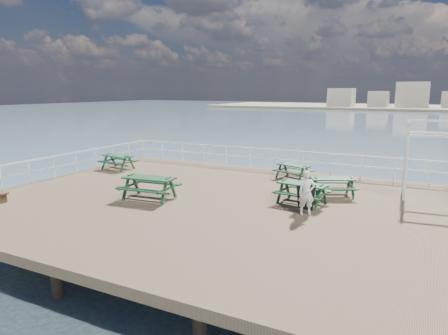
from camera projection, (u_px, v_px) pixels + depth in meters
ground at (215, 204)px, 15.51m from camera, size 18.00×14.00×0.30m
sea_backdrop at (448, 105)px, 127.29m from camera, size 300.00×300.00×9.20m
railing at (241, 167)px, 17.59m from camera, size 17.77×13.76×1.10m
picnic_table_a at (118, 159)px, 21.49m from camera, size 1.88×1.58×0.84m
picnic_table_b at (293, 169)px, 19.13m from camera, size 1.95×1.77×0.78m
picnic_table_c at (333, 183)px, 16.02m from camera, size 2.13×1.98×0.83m
picnic_table_d at (149, 183)px, 15.55m from camera, size 2.19×1.83×0.99m
picnic_table_e at (302, 189)px, 14.93m from camera, size 2.01×1.71×0.88m
trellis_arbor at (438, 165)px, 15.36m from camera, size 2.58×1.53×3.08m
sandwich_board at (306, 198)px, 14.17m from camera, size 0.62×0.50×0.92m
person at (307, 193)px, 13.55m from camera, size 0.67×0.59×1.53m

